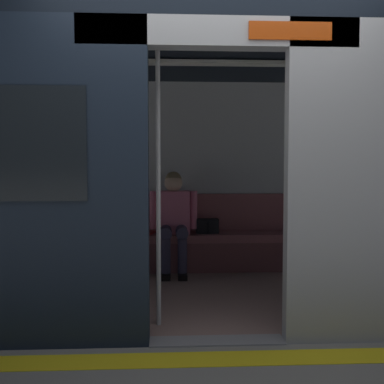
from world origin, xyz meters
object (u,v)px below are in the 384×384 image
Objects in this scene: bench_seat at (197,242)px; person_seated at (174,215)px; book at (147,232)px; train_car at (197,132)px; grab_pole_door at (158,183)px; handbag at (207,226)px.

bench_seat is 2.56× the size of person_seated.
train_car is at bearing 136.34° from book.
grab_pole_door reaches higher than bench_seat.
grab_pole_door reaches higher than person_seated.
person_seated is at bearing -174.34° from book.
train_car is at bearing 102.10° from person_seated.
grab_pole_door reaches higher than handbag.
train_car reaches higher than grab_pole_door.
handbag is 0.12× the size of grab_pole_door.
grab_pole_door is (-0.16, 1.90, 0.66)m from book.
train_car is 1.35m from person_seated.
bench_seat is (-0.06, -1.03, -1.22)m from train_car.
book is at bearing -14.67° from person_seated.
train_car is 29.09× the size of book.
book reaches higher than bench_seat.
train_car is 1.50m from handbag.
bench_seat is 13.54× the size of book.
bench_seat is 11.46× the size of handbag.
book is at bearing -85.05° from grab_pole_door.
grab_pole_door is at bearing 67.04° from train_car.
person_seated is (0.21, -0.98, -0.90)m from train_car.
train_car is 5.50× the size of person_seated.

